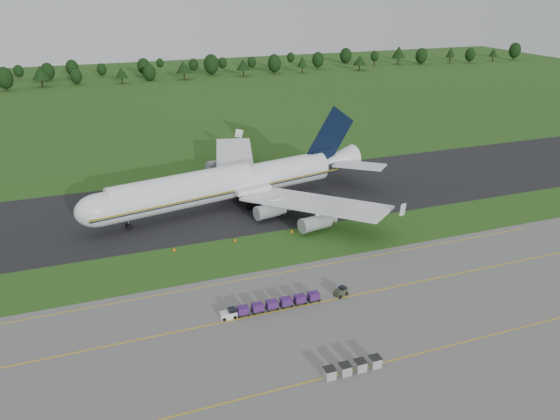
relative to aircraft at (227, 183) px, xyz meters
name	(u,v)px	position (x,y,z in m)	size (l,w,h in m)	color
ground	(257,252)	(-0.73, -25.66, -6.08)	(600.00, 600.00, 0.00)	#254E17
apron	(327,348)	(-0.73, -59.66, -6.05)	(300.00, 52.00, 0.06)	slate
taxiway	(222,203)	(-0.73, 2.34, -6.04)	(300.00, 40.00, 0.08)	black
apron_markings	(309,323)	(-0.73, -52.64, -6.02)	(300.00, 30.20, 0.01)	#E5B40D
tree_line	(149,69)	(8.17, 193.95, 0.21)	(528.03, 23.56, 11.81)	black
aircraft	(227,183)	(0.00, 0.00, 0.00)	(76.10, 72.44, 21.30)	white
baggage_train	(270,305)	(-5.29, -46.74, -5.19)	(17.56, 1.59, 1.53)	silver
utility_cart	(341,292)	(7.88, -46.84, -5.42)	(2.55, 2.05, 1.22)	#2E3425
uld_row	(353,367)	(0.38, -65.87, -5.23)	(8.79, 1.59, 1.57)	#9D9D9D
edge_markers	(235,241)	(-3.70, -19.69, -5.81)	(26.41, 0.30, 0.60)	#F36307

